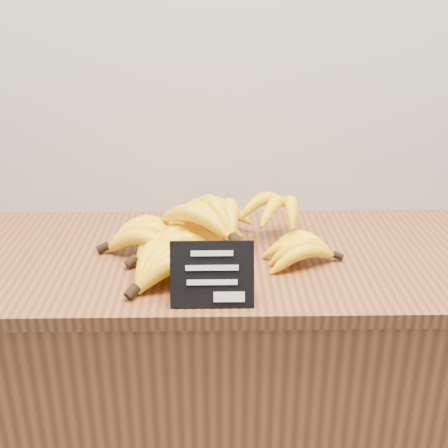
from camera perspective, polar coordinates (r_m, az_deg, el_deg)
counter at (r=1.54m, az=-0.03°, el=-19.13°), size 1.48×0.50×0.90m
counter_top at (r=1.28m, az=-0.04°, el=-3.46°), size 1.31×0.54×0.03m
chalkboard_sign at (r=1.05m, az=-1.22°, el=-5.15°), size 0.16×0.05×0.12m
banana_pile at (r=1.25m, az=-2.69°, el=-0.86°), size 0.54×0.44×0.13m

